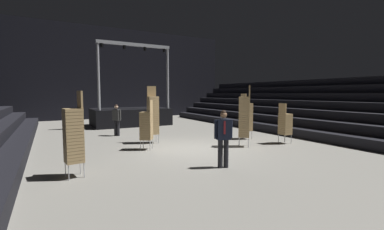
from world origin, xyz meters
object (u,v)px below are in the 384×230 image
at_px(man_with_tie, 223,135).
at_px(chair_stack_mid_left, 153,115).
at_px(chair_stack_mid_right, 244,116).
at_px(chair_stack_mid_centre, 246,116).
at_px(chair_stack_rear_left, 74,135).
at_px(chair_stack_front_right, 285,123).
at_px(stage_riser, 130,115).
at_px(chair_stack_front_left, 147,125).
at_px(crew_worker_near_stage, 117,118).

distance_m(man_with_tie, chair_stack_mid_left, 4.77).
bearing_deg(chair_stack_mid_left, chair_stack_mid_right, 144.04).
height_order(chair_stack_mid_right, chair_stack_mid_centre, chair_stack_mid_right).
bearing_deg(chair_stack_rear_left, chair_stack_front_right, -94.39).
relative_size(stage_riser, chair_stack_mid_centre, 2.47).
distance_m(man_with_tie, chair_stack_mid_right, 3.40).
height_order(stage_riser, chair_stack_front_right, stage_riser).
height_order(chair_stack_mid_left, chair_stack_mid_centre, chair_stack_mid_left).
xyz_separation_m(man_with_tie, chair_stack_front_left, (-1.17, 3.55, -0.00)).
distance_m(stage_riser, chair_stack_mid_right, 9.99).
bearing_deg(chair_stack_front_left, chair_stack_mid_centre, -55.58).
bearing_deg(stage_riser, chair_stack_front_left, -101.43).
distance_m(chair_stack_front_right, chair_stack_mid_centre, 1.89).
bearing_deg(chair_stack_mid_left, man_with_tie, 99.70).
bearing_deg(chair_stack_front_right, chair_stack_rear_left, -84.25).
bearing_deg(chair_stack_mid_left, chair_stack_front_left, 63.17).
distance_m(man_with_tie, crew_worker_near_stage, 7.69).
height_order(chair_stack_front_left, crew_worker_near_stage, chair_stack_front_left).
bearing_deg(chair_stack_rear_left, chair_stack_front_left, -58.47).
distance_m(chair_stack_mid_left, chair_stack_mid_right, 4.02).
xyz_separation_m(chair_stack_front_right, crew_worker_near_stage, (-6.09, 5.77, 0.03)).
relative_size(stage_riser, chair_stack_mid_right, 2.14).
bearing_deg(chair_stack_rear_left, chair_stack_mid_centre, -81.97).
relative_size(chair_stack_mid_right, chair_stack_mid_centre, 1.15).
relative_size(chair_stack_front_right, chair_stack_mid_right, 0.70).
xyz_separation_m(stage_riser, chair_stack_mid_centre, (3.40, -8.38, 0.44)).
bearing_deg(chair_stack_front_left, chair_stack_front_right, -71.99).
distance_m(man_with_tie, chair_stack_rear_left, 4.17).
height_order(chair_stack_front_right, chair_stack_rear_left, chair_stack_rear_left).
relative_size(man_with_tie, chair_stack_mid_centre, 0.78).
xyz_separation_m(stage_riser, chair_stack_front_right, (4.14, -10.10, 0.23)).
relative_size(man_with_tie, chair_stack_front_left, 0.89).
bearing_deg(chair_stack_mid_right, stage_riser, 54.06).
xyz_separation_m(stage_riser, crew_worker_near_stage, (-1.95, -4.34, 0.26)).
height_order(man_with_tie, chair_stack_front_left, chair_stack_front_left).
distance_m(chair_stack_mid_centre, crew_worker_near_stage, 6.70).
xyz_separation_m(chair_stack_mid_right, chair_stack_rear_left, (-6.61, -0.96, -0.13)).
distance_m(stage_riser, chair_stack_rear_left, 11.63).
xyz_separation_m(chair_stack_mid_centre, chair_stack_rear_left, (-7.91, -2.33, 0.04)).
relative_size(chair_stack_mid_right, chair_stack_rear_left, 1.11).
relative_size(stage_riser, chair_stack_front_left, 2.79).
height_order(chair_stack_front_right, chair_stack_mid_right, chair_stack_mid_right).
relative_size(stage_riser, crew_worker_near_stage, 3.30).
relative_size(chair_stack_mid_left, crew_worker_near_stage, 1.54).
distance_m(stage_riser, man_with_tie, 11.91).
distance_m(stage_riser, chair_stack_front_right, 10.92).
relative_size(stage_riser, man_with_tie, 3.15).
height_order(chair_stack_front_left, chair_stack_mid_left, chair_stack_mid_left).
bearing_deg(crew_worker_near_stage, chair_stack_mid_left, 163.09).
bearing_deg(chair_stack_front_left, chair_stack_mid_left, 3.76).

